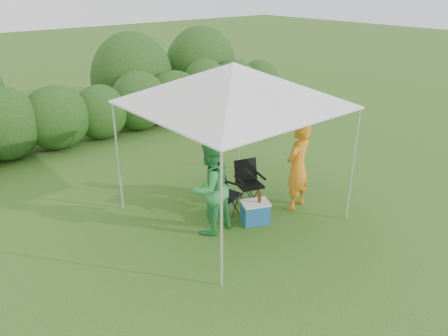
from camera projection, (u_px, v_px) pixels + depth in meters
ground at (250, 224)px, 7.93m from camera, size 70.00×70.00×0.00m
hedge at (100, 110)px, 11.82m from camera, size 13.48×1.53×1.80m
canopy at (233, 84)px, 7.30m from camera, size 3.10×3.10×2.83m
chair_right at (248, 179)px, 8.58m from camera, size 0.61×0.58×0.83m
chair_left at (224, 190)px, 8.16m from camera, size 0.59×0.56×0.82m
man at (298, 167)px, 8.19m from camera, size 0.68×0.52×1.69m
woman at (210, 188)px, 7.38m from camera, size 0.85×0.69×1.68m
cooler at (255, 212)px, 7.89m from camera, size 0.59×0.53×0.41m
bottle at (260, 196)px, 7.77m from camera, size 0.07×0.07×0.25m
lawn_toy at (258, 134)px, 12.10m from camera, size 0.52×0.44×0.26m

